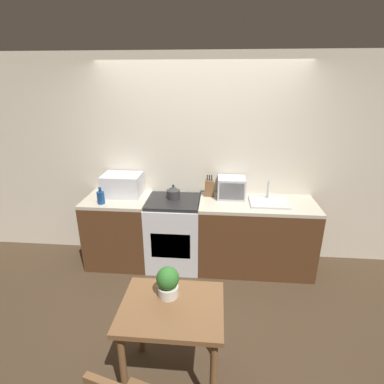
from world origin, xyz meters
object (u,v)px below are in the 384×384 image
object	(u,v)px
stove_range	(174,233)
dining_table	(172,318)
kettle	(173,192)
toaster_oven	(231,188)
bottle	(101,197)
microwave	(122,185)

from	to	relation	value
stove_range	dining_table	bearing A→B (deg)	-82.24
kettle	toaster_oven	bearing A→B (deg)	6.91
bottle	dining_table	distance (m)	1.83
bottle	stove_range	bearing A→B (deg)	12.28
microwave	dining_table	bearing A→B (deg)	-62.99
microwave	bottle	bearing A→B (deg)	-120.46
stove_range	microwave	size ratio (longest dim) A/B	1.89
stove_range	toaster_oven	size ratio (longest dim) A/B	2.67
bottle	dining_table	bearing A→B (deg)	-53.68
stove_range	bottle	bearing A→B (deg)	-167.72
stove_range	microwave	distance (m)	0.90
microwave	toaster_oven	xyz separation A→B (m)	(1.37, 0.03, -0.01)
microwave	kettle	bearing A→B (deg)	-4.59
microwave	dining_table	size ratio (longest dim) A/B	0.63
stove_range	kettle	bearing A→B (deg)	96.65
microwave	dining_table	xyz separation A→B (m)	(0.89, -1.74, -0.43)
kettle	microwave	xyz separation A→B (m)	(-0.66, 0.05, 0.06)
stove_range	kettle	size ratio (longest dim) A/B	4.99
bottle	dining_table	xyz separation A→B (m)	(1.06, -1.44, -0.37)
kettle	toaster_oven	xyz separation A→B (m)	(0.71, 0.09, 0.05)
stove_range	bottle	world-z (taller)	bottle
kettle	stove_range	bearing A→B (deg)	-83.35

